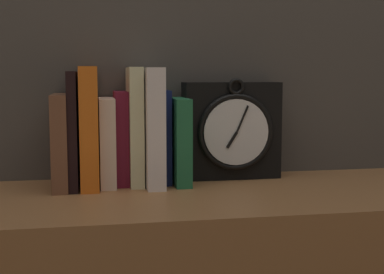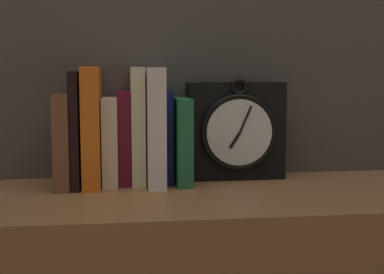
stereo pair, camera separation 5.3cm
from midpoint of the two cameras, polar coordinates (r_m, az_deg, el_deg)
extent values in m
cube|color=black|center=(1.18, 2.91, 0.73)|extent=(0.21, 0.07, 0.21)
torus|color=black|center=(1.14, 3.38, 0.53)|extent=(0.16, 0.01, 0.16)
cylinder|color=silver|center=(1.13, 3.42, 0.51)|extent=(0.14, 0.01, 0.14)
cube|color=black|center=(1.13, 2.96, -0.34)|extent=(0.03, 0.00, 0.04)
cube|color=black|center=(1.13, 4.08, 1.91)|extent=(0.03, 0.00, 0.06)
torus|color=black|center=(1.13, 3.41, 5.38)|extent=(0.04, 0.01, 0.04)
cube|color=brown|center=(1.11, -15.14, -0.43)|extent=(0.03, 0.15, 0.19)
cube|color=black|center=(1.11, -13.90, 0.76)|extent=(0.02, 0.15, 0.23)
cube|color=orange|center=(1.10, -12.27, 1.02)|extent=(0.04, 0.15, 0.24)
cube|color=beige|center=(1.12, -10.38, -0.50)|extent=(0.03, 0.13, 0.18)
cube|color=maroon|center=(1.13, -8.90, -0.07)|extent=(0.03, 0.11, 0.19)
cube|color=beige|center=(1.12, -7.47, 1.16)|extent=(0.03, 0.13, 0.24)
cube|color=white|center=(1.10, -5.61, 1.10)|extent=(0.04, 0.16, 0.24)
cube|color=#121C51|center=(1.13, -4.29, 0.09)|extent=(0.02, 0.11, 0.19)
cube|color=#226A41|center=(1.12, -2.72, -0.39)|extent=(0.03, 0.14, 0.18)
camera|label=1|loc=(0.03, -91.49, -0.17)|focal=50.00mm
camera|label=2|loc=(0.03, 88.51, 0.17)|focal=50.00mm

